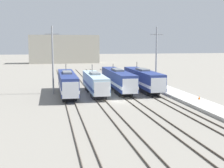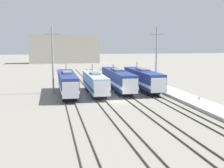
# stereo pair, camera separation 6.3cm
# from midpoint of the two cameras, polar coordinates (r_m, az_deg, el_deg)

# --- Properties ---
(ground_plane) EXTENTS (400.00, 400.00, 0.00)m
(ground_plane) POSITION_cam_midpoint_polar(r_m,az_deg,el_deg) (49.77, 0.98, -3.22)
(ground_plane) COLOR gray
(rail_pair_far_left) EXTENTS (1.50, 120.00, 0.15)m
(rail_pair_far_left) POSITION_cam_midpoint_polar(r_m,az_deg,el_deg) (48.76, -7.60, -3.43)
(rail_pair_far_left) COLOR #4C4238
(rail_pair_far_left) RESTS_ON ground_plane
(rail_pair_center_left) EXTENTS (1.51, 120.00, 0.15)m
(rail_pair_center_left) POSITION_cam_midpoint_polar(r_m,az_deg,el_deg) (49.30, -1.84, -3.24)
(rail_pair_center_left) COLOR #4C4238
(rail_pair_center_left) RESTS_ON ground_plane
(rail_pair_center_right) EXTENTS (1.51, 120.00, 0.15)m
(rail_pair_center_right) POSITION_cam_midpoint_polar(r_m,az_deg,el_deg) (50.32, 3.74, -3.03)
(rail_pair_center_right) COLOR #4C4238
(rail_pair_center_right) RESTS_ON ground_plane
(rail_pair_far_right) EXTENTS (1.50, 120.00, 0.15)m
(rail_pair_far_right) POSITION_cam_midpoint_polar(r_m,az_deg,el_deg) (51.80, 9.04, -2.80)
(rail_pair_far_right) COLOR #4C4238
(rail_pair_far_right) RESTS_ON ground_plane
(locomotive_far_left) EXTENTS (2.77, 17.84, 5.33)m
(locomotive_far_left) POSITION_cam_midpoint_polar(r_m,az_deg,el_deg) (55.47, -8.11, 0.13)
(locomotive_far_left) COLOR black
(locomotive_far_left) RESTS_ON ground_plane
(locomotive_center_left) EXTENTS (2.76, 16.17, 5.20)m
(locomotive_center_left) POSITION_cam_midpoint_polar(r_m,az_deg,el_deg) (56.04, -3.05, 0.14)
(locomotive_center_left) COLOR #232326
(locomotive_center_left) RESTS_ON ground_plane
(locomotive_center_right) EXTENTS (2.90, 19.97, 4.96)m
(locomotive_center_right) POSITION_cam_midpoint_polar(r_m,az_deg,el_deg) (60.20, 1.16, 0.78)
(locomotive_center_right) COLOR black
(locomotive_center_right) RESTS_ON ground_plane
(locomotive_far_right) EXTENTS (2.98, 18.80, 5.36)m
(locomotive_far_right) POSITION_cam_midpoint_polar(r_m,az_deg,el_deg) (61.08, 5.78, 0.85)
(locomotive_far_right) COLOR black
(locomotive_far_right) RESTS_ON ground_plane
(catenary_tower_left) EXTENTS (2.60, 0.31, 12.31)m
(catenary_tower_left) POSITION_cam_midpoint_polar(r_m,az_deg,el_deg) (57.69, -10.77, 4.56)
(catenary_tower_left) COLOR gray
(catenary_tower_left) RESTS_ON ground_plane
(catenary_tower_right) EXTENTS (2.60, 0.31, 12.31)m
(catenary_tower_right) POSITION_cam_midpoint_polar(r_m,az_deg,el_deg) (61.11, 8.14, 4.78)
(catenary_tower_right) COLOR gray
(catenary_tower_right) RESTS_ON ground_plane
(platform) EXTENTS (4.00, 120.00, 0.41)m
(platform) POSITION_cam_midpoint_polar(r_m,az_deg,el_deg) (53.40, 13.40, -2.46)
(platform) COLOR #B7B5AD
(platform) RESTS_ON ground_plane
(traffic_cone) EXTENTS (0.35, 0.35, 0.54)m
(traffic_cone) POSITION_cam_midpoint_polar(r_m,az_deg,el_deg) (51.28, 15.70, -2.41)
(traffic_cone) COLOR orange
(traffic_cone) RESTS_ON platform
(depot_building) EXTENTS (30.78, 8.87, 12.56)m
(depot_building) POSITION_cam_midpoint_polar(r_m,az_deg,el_deg) (143.10, -8.66, 6.33)
(depot_building) COLOR #B2AD9E
(depot_building) RESTS_ON ground_plane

